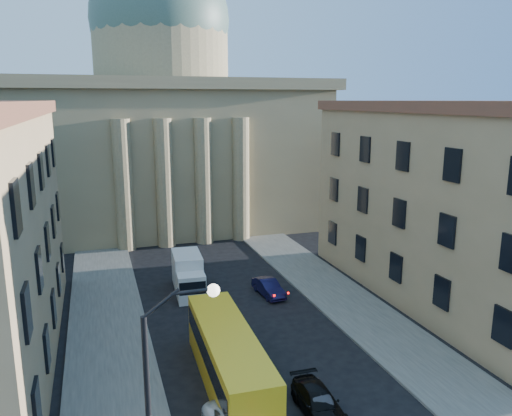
% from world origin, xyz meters
% --- Properties ---
extents(sidewalk_left, '(5.00, 60.00, 0.15)m').
position_xyz_m(sidewalk_left, '(-8.50, 18.00, 0.07)').
color(sidewalk_left, '#514F4A').
rests_on(sidewalk_left, ground).
extents(sidewalk_right, '(5.00, 60.00, 0.15)m').
position_xyz_m(sidewalk_right, '(8.50, 18.00, 0.07)').
color(sidewalk_right, '#514F4A').
rests_on(sidewalk_right, ground).
extents(church, '(68.02, 28.76, 36.60)m').
position_xyz_m(church, '(0.00, 55.47, 11.88)').
color(church, '#816F4F').
rests_on(church, ground).
extents(building_right, '(11.60, 26.60, 14.70)m').
position_xyz_m(building_right, '(17.00, 22.00, 7.42)').
color(building_right, tan).
rests_on(building_right, ground).
extents(street_lamp, '(2.62, 0.44, 8.83)m').
position_xyz_m(street_lamp, '(-6.97, 8.00, 5.29)').
color(street_lamp, black).
rests_on(street_lamp, ground).
extents(car_right_mid, '(1.80, 4.24, 1.22)m').
position_xyz_m(car_right_mid, '(0.80, 12.13, 0.61)').
color(car_right_mid, black).
rests_on(car_right_mid, ground).
extents(car_right_far, '(1.90, 3.85, 1.26)m').
position_xyz_m(car_right_far, '(0.80, 12.05, 0.63)').
color(car_right_far, '#55545A').
rests_on(car_right_far, ground).
extents(car_right_distant, '(1.69, 3.89, 1.25)m').
position_xyz_m(car_right_distant, '(3.50, 26.90, 0.62)').
color(car_right_distant, black).
rests_on(car_right_distant, ground).
extents(city_bus, '(2.85, 10.95, 3.07)m').
position_xyz_m(city_bus, '(-2.67, 15.77, 1.65)').
color(city_bus, yellow).
rests_on(city_bus, ground).
extents(box_truck, '(2.45, 5.46, 2.92)m').
position_xyz_m(box_truck, '(-2.23, 29.48, 1.39)').
color(box_truck, silver).
rests_on(box_truck, ground).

